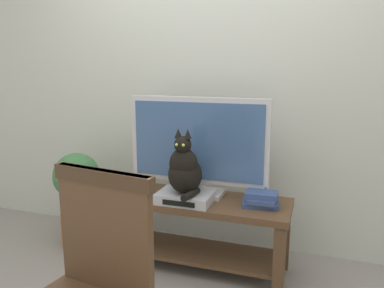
{
  "coord_description": "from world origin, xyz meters",
  "views": [
    {
      "loc": [
        0.79,
        -1.86,
        1.41
      ],
      "look_at": [
        0.0,
        0.46,
        0.9
      ],
      "focal_mm": 35.55,
      "sensor_mm": 36.0,
      "label": 1
    }
  ],
  "objects_px": {
    "tv_stand": "(194,220)",
    "wooden_chair": "(86,284)",
    "media_box": "(185,197)",
    "cat": "(185,169)",
    "book_stack": "(261,199)",
    "tv": "(198,144)",
    "potted_plant": "(78,194)"
  },
  "relations": [
    {
      "from": "tv",
      "to": "potted_plant",
      "type": "bearing_deg",
      "value": -176.68
    },
    {
      "from": "cat",
      "to": "potted_plant",
      "type": "height_order",
      "value": "cat"
    },
    {
      "from": "wooden_chair",
      "to": "book_stack",
      "type": "bearing_deg",
      "value": 68.26
    },
    {
      "from": "cat",
      "to": "potted_plant",
      "type": "distance_m",
      "value": 1.0
    },
    {
      "from": "media_box",
      "to": "wooden_chair",
      "type": "relative_size",
      "value": 0.36
    },
    {
      "from": "book_stack",
      "to": "potted_plant",
      "type": "bearing_deg",
      "value": 178.78
    },
    {
      "from": "tv",
      "to": "wooden_chair",
      "type": "distance_m",
      "value": 1.36
    },
    {
      "from": "tv_stand",
      "to": "media_box",
      "type": "bearing_deg",
      "value": -110.68
    },
    {
      "from": "tv_stand",
      "to": "book_stack",
      "type": "height_order",
      "value": "book_stack"
    },
    {
      "from": "media_box",
      "to": "cat",
      "type": "bearing_deg",
      "value": -84.93
    },
    {
      "from": "cat",
      "to": "book_stack",
      "type": "relative_size",
      "value": 1.73
    },
    {
      "from": "book_stack",
      "to": "potted_plant",
      "type": "distance_m",
      "value": 1.44
    },
    {
      "from": "tv_stand",
      "to": "tv",
      "type": "distance_m",
      "value": 0.54
    },
    {
      "from": "tv_stand",
      "to": "tv",
      "type": "height_order",
      "value": "tv"
    },
    {
      "from": "tv_stand",
      "to": "cat",
      "type": "xyz_separation_m",
      "value": [
        -0.03,
        -0.1,
        0.39
      ]
    },
    {
      "from": "tv_stand",
      "to": "cat",
      "type": "distance_m",
      "value": 0.41
    },
    {
      "from": "tv",
      "to": "wooden_chair",
      "type": "relative_size",
      "value": 0.98
    },
    {
      "from": "tv",
      "to": "cat",
      "type": "relative_size",
      "value": 2.25
    },
    {
      "from": "tv",
      "to": "book_stack",
      "type": "distance_m",
      "value": 0.57
    },
    {
      "from": "tv_stand",
      "to": "potted_plant",
      "type": "bearing_deg",
      "value": 178.47
    },
    {
      "from": "tv",
      "to": "cat",
      "type": "distance_m",
      "value": 0.23
    },
    {
      "from": "tv_stand",
      "to": "wooden_chair",
      "type": "xyz_separation_m",
      "value": [
        -0.03,
        -1.24,
        0.23
      ]
    },
    {
      "from": "tv_stand",
      "to": "tv",
      "type": "relative_size",
      "value": 1.33
    },
    {
      "from": "media_box",
      "to": "cat",
      "type": "xyz_separation_m",
      "value": [
        0.0,
        -0.01,
        0.2
      ]
    },
    {
      "from": "tv_stand",
      "to": "media_box",
      "type": "relative_size",
      "value": 3.6
    },
    {
      "from": "wooden_chair",
      "to": "book_stack",
      "type": "height_order",
      "value": "wooden_chair"
    },
    {
      "from": "tv_stand",
      "to": "tv",
      "type": "xyz_separation_m",
      "value": [
        0.0,
        0.08,
        0.53
      ]
    },
    {
      "from": "wooden_chair",
      "to": "media_box",
      "type": "bearing_deg",
      "value": 90.18
    },
    {
      "from": "media_box",
      "to": "tv_stand",
      "type": "bearing_deg",
      "value": 69.32
    },
    {
      "from": "tv",
      "to": "media_box",
      "type": "distance_m",
      "value": 0.38
    },
    {
      "from": "tv",
      "to": "cat",
      "type": "bearing_deg",
      "value": -100.16
    },
    {
      "from": "tv_stand",
      "to": "wooden_chair",
      "type": "distance_m",
      "value": 1.26
    }
  ]
}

